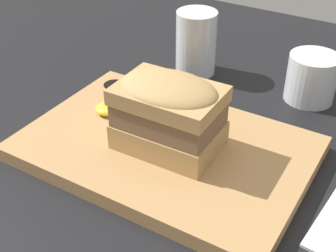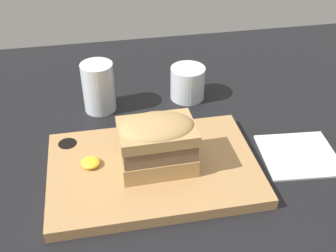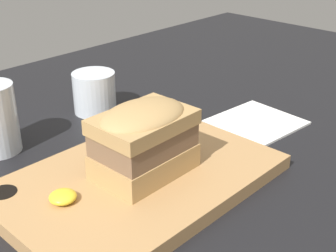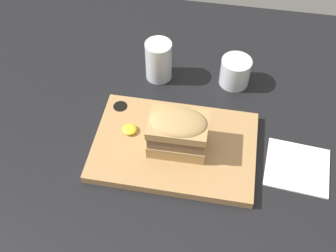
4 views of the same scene
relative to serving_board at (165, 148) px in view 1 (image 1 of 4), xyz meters
The scene contains 6 objects.
dining_table 5.95cm from the serving_board, ahead, with size 187.92×117.85×2.00cm.
serving_board is the anchor object (origin of this frame).
sandwich 6.53cm from the serving_board, 29.34° to the right, with size 13.29×9.25×10.04cm.
mustard_dollop 11.29cm from the serving_board, behind, with size 3.46×3.46×1.38cm.
water_glass 25.18cm from the serving_board, 109.03° to the left, with size 7.02×7.02×11.12cm.
wine_glass 27.57cm from the serving_board, 63.80° to the left, with size 7.92×7.92×7.63cm.
Camera 1 is at (21.01, -43.75, 41.04)cm, focal length 50.00 mm.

